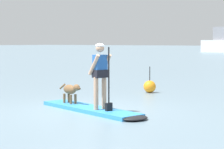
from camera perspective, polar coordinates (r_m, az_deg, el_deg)
name	(u,v)px	position (r m, az deg, el deg)	size (l,w,h in m)	color
ground_plane	(90,111)	(11.18, -3.05, -4.92)	(400.00, 400.00, 0.00)	slate
paddleboard	(95,110)	(10.99, -2.33, -4.81)	(3.79, 1.58, 0.10)	#338CD8
person_paddler	(100,71)	(10.69, -1.58, 0.43)	(0.66, 0.56, 1.68)	tan
dog	(71,90)	(11.82, -5.59, -2.11)	(0.99, 0.35, 0.56)	brown
marker_buoy	(150,87)	(15.15, 5.11, -1.63)	(0.44, 0.44, 0.94)	orange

